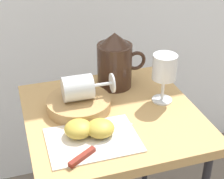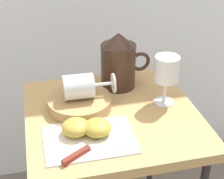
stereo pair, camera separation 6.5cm
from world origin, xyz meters
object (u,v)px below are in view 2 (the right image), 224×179
(basket_tray, at_px, (80,103))
(knife, at_px, (88,148))
(wine_glass_upright, at_px, (166,71))
(apple_half_right, at_px, (97,128))
(wine_glass_tipped_near, at_px, (80,87))
(apple_half_left, at_px, (76,127))
(table, at_px, (112,133))
(pitcher, at_px, (119,65))

(basket_tray, height_order, knife, basket_tray)
(basket_tray, distance_m, wine_glass_upright, 0.28)
(wine_glass_upright, xyz_separation_m, apple_half_right, (-0.24, -0.12, -0.08))
(wine_glass_tipped_near, xyz_separation_m, knife, (-0.01, -0.21, -0.06))
(apple_half_left, xyz_separation_m, knife, (0.02, -0.07, -0.02))
(basket_tray, relative_size, wine_glass_upright, 1.24)
(wine_glass_upright, xyz_separation_m, apple_half_left, (-0.29, -0.10, -0.08))
(basket_tray, height_order, apple_half_right, apple_half_right)
(basket_tray, xyz_separation_m, apple_half_left, (-0.03, -0.13, 0.01))
(wine_glass_upright, xyz_separation_m, knife, (-0.27, -0.18, -0.10))
(wine_glass_tipped_near, bearing_deg, wine_glass_upright, -7.13)
(apple_half_left, bearing_deg, table, 34.57)
(pitcher, height_order, apple_half_right, pitcher)
(pitcher, distance_m, apple_half_right, 0.29)
(basket_tray, xyz_separation_m, knife, (-0.01, -0.21, -0.01))
(table, xyz_separation_m, pitcher, (0.06, 0.16, 0.15))
(wine_glass_tipped_near, bearing_deg, basket_tray, -170.61)
(wine_glass_upright, bearing_deg, apple_half_left, -160.84)
(wine_glass_tipped_near, relative_size, apple_half_right, 2.02)
(table, distance_m, wine_glass_tipped_near, 0.18)
(table, distance_m, basket_tray, 0.14)
(wine_glass_upright, height_order, wine_glass_tipped_near, wine_glass_upright)
(basket_tray, distance_m, wine_glass_tipped_near, 0.06)
(table, bearing_deg, basket_tray, 150.82)
(wine_glass_upright, xyz_separation_m, wine_glass_tipped_near, (-0.26, 0.03, -0.04))
(wine_glass_upright, relative_size, apple_half_left, 2.04)
(wine_glass_upright, distance_m, wine_glass_tipped_near, 0.26)
(knife, bearing_deg, wine_glass_tipped_near, 86.13)
(wine_glass_upright, bearing_deg, apple_half_right, -153.64)
(knife, bearing_deg, wine_glass_upright, 32.95)
(pitcher, relative_size, apple_half_right, 2.47)
(table, distance_m, pitcher, 0.23)
(basket_tray, xyz_separation_m, wine_glass_tipped_near, (0.00, 0.00, 0.06))
(wine_glass_tipped_near, height_order, apple_half_left, wine_glass_tipped_near)
(wine_glass_tipped_near, xyz_separation_m, apple_half_right, (0.02, -0.15, -0.05))
(apple_half_right, relative_size, knife, 0.37)
(basket_tray, relative_size, knife, 0.93)
(basket_tray, xyz_separation_m, apple_half_right, (0.03, -0.15, 0.01))
(wine_glass_tipped_near, xyz_separation_m, apple_half_left, (-0.03, -0.13, -0.05))
(table, bearing_deg, apple_half_left, -145.43)
(basket_tray, distance_m, knife, 0.21)
(pitcher, distance_m, knife, 0.36)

